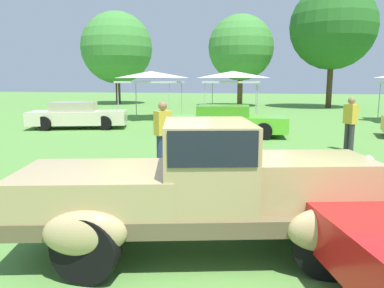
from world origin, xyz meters
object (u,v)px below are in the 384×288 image
at_px(show_car_cream, 77,115).
at_px(show_car_lime, 227,121).
at_px(feature_pickup_truck, 201,187).
at_px(canopy_tent_left_field, 151,76).
at_px(spectator_far_side, 163,133).
at_px(spectator_near_truck, 350,122).
at_px(canopy_tent_center_field, 233,76).

distance_m(show_car_cream, show_car_lime, 7.13).
xyz_separation_m(feature_pickup_truck, canopy_tent_left_field, (-5.78, 16.39, 1.55)).
height_order(feature_pickup_truck, spectator_far_side, feature_pickup_truck).
height_order(feature_pickup_truck, show_car_lime, feature_pickup_truck).
height_order(show_car_lime, canopy_tent_left_field, canopy_tent_left_field).
bearing_deg(spectator_near_truck, feature_pickup_truck, -112.77).
height_order(show_car_lime, spectator_near_truck, spectator_near_truck).
distance_m(spectator_near_truck, spectator_far_side, 6.20).
bearing_deg(feature_pickup_truck, spectator_far_side, 111.50).
xyz_separation_m(show_car_lime, spectator_near_truck, (4.13, -2.40, 0.31)).
height_order(spectator_near_truck, spectator_far_side, same).
distance_m(canopy_tent_left_field, canopy_tent_center_field, 4.63).
xyz_separation_m(show_car_cream, canopy_tent_left_field, (2.05, 4.90, 1.82)).
bearing_deg(feature_pickup_truck, canopy_tent_left_field, 109.42).
relative_size(show_car_cream, canopy_tent_left_field, 1.45).
bearing_deg(canopy_tent_center_field, feature_pickup_truck, -86.03).
height_order(spectator_near_truck, canopy_tent_left_field, canopy_tent_left_field).
bearing_deg(show_car_lime, spectator_near_truck, -30.20).
height_order(show_car_lime, canopy_tent_center_field, canopy_tent_center_field).
relative_size(show_car_cream, show_car_lime, 1.00).
xyz_separation_m(feature_pickup_truck, show_car_cream, (-7.82, 11.49, -0.27)).
relative_size(show_car_lime, canopy_tent_center_field, 1.56).
bearing_deg(spectator_near_truck, show_car_lime, 149.80).
distance_m(feature_pickup_truck, spectator_far_side, 4.76).
relative_size(spectator_far_side, canopy_tent_center_field, 0.57).
xyz_separation_m(spectator_far_side, canopy_tent_left_field, (-4.03, 11.96, 1.51)).
xyz_separation_m(show_car_lime, canopy_tent_center_field, (-0.39, 6.49, 1.82)).
bearing_deg(spectator_far_side, spectator_near_truck, 34.80).
bearing_deg(show_car_cream, show_car_lime, -9.05).
xyz_separation_m(feature_pickup_truck, canopy_tent_center_field, (-1.17, 16.85, 1.55)).
relative_size(spectator_near_truck, spectator_far_side, 1.00).
bearing_deg(show_car_cream, canopy_tent_left_field, 67.33).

